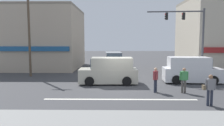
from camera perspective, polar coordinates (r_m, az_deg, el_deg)
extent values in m
plane|color=#3D3D3F|center=(16.39, 1.90, -6.28)|extent=(120.00, 120.00, 0.00)
cube|color=silver|center=(12.99, 2.18, -9.47)|extent=(9.00, 0.24, 0.01)
cube|color=tan|center=(29.55, -18.45, 5.86)|extent=(10.22, 9.57, 7.25)
cube|color=#1E5184|center=(25.01, -22.08, 3.46)|extent=(9.71, 0.24, 0.50)
cube|color=gray|center=(29.82, -18.69, 13.13)|extent=(10.22, 9.57, 0.30)
cylinder|color=brown|center=(22.49, -20.85, 7.94)|extent=(0.22, 0.22, 8.85)
cylinder|color=#47474C|center=(20.48, 22.61, 4.43)|extent=(0.18, 0.18, 6.20)
cylinder|color=#47474C|center=(20.04, 16.21, 12.79)|extent=(4.80, 0.46, 0.12)
cube|color=black|center=(20.14, 18.23, 11.55)|extent=(0.22, 0.25, 0.60)
sphere|color=red|center=(20.14, 17.91, 12.07)|extent=(0.12, 0.12, 0.12)
sphere|color=black|center=(20.12, 17.89, 11.56)|extent=(0.12, 0.12, 0.12)
sphere|color=black|center=(20.10, 17.87, 11.05)|extent=(0.12, 0.12, 0.12)
cube|color=black|center=(19.87, 14.10, 11.74)|extent=(0.22, 0.25, 0.60)
sphere|color=red|center=(19.87, 13.76, 12.27)|extent=(0.12, 0.12, 0.12)
sphere|color=black|center=(19.85, 13.75, 11.76)|extent=(0.12, 0.12, 0.12)
sphere|color=black|center=(19.84, 13.74, 11.24)|extent=(0.12, 0.12, 0.12)
cube|color=#B7B29E|center=(17.54, -1.01, -3.28)|extent=(4.65, 1.97, 1.10)
cube|color=#B7B29E|center=(17.42, -0.03, -0.03)|extent=(3.25, 1.89, 0.90)
cube|color=#475666|center=(17.47, -5.35, -0.03)|extent=(0.11, 1.66, 0.76)
cylinder|color=black|center=(16.76, -5.92, -4.79)|extent=(0.73, 0.22, 0.72)
cylinder|color=black|center=(18.56, -5.41, -3.75)|extent=(0.73, 0.22, 0.72)
cylinder|color=black|center=(16.74, 3.88, -4.78)|extent=(0.73, 0.22, 0.72)
cylinder|color=black|center=(18.55, 3.43, -3.74)|extent=(0.73, 0.22, 0.72)
cube|color=#999EA3|center=(25.74, 0.43, -0.40)|extent=(2.17, 4.72, 1.10)
cube|color=#999EA3|center=(25.95, 0.38, 1.87)|extent=(2.03, 3.32, 0.90)
cube|color=#475666|center=(24.34, 0.63, 1.61)|extent=(1.66, 0.18, 0.76)
cylinder|color=black|center=(24.44, 2.80, -1.44)|extent=(0.25, 0.73, 0.72)
cylinder|color=black|center=(24.32, -1.52, -1.48)|extent=(0.25, 0.73, 0.72)
cylinder|color=black|center=(27.26, 2.16, -0.70)|extent=(0.25, 0.73, 0.72)
cylinder|color=black|center=(27.15, -1.71, -0.72)|extent=(0.25, 0.73, 0.72)
cube|color=silver|center=(19.21, 20.11, -2.84)|extent=(4.71, 2.12, 1.10)
cube|color=silver|center=(19.02, 19.34, 0.13)|extent=(3.31, 1.99, 0.90)
cube|color=#475666|center=(19.50, 23.95, 0.09)|extent=(0.16, 1.66, 0.76)
cylinder|color=black|center=(20.55, 23.23, -3.27)|extent=(0.73, 0.24, 0.72)
cylinder|color=black|center=(18.84, 25.02, -4.13)|extent=(0.73, 0.24, 0.72)
cylinder|color=black|center=(19.81, 15.38, -3.33)|extent=(0.73, 0.24, 0.72)
cylinder|color=black|center=(18.04, 16.49, -4.24)|extent=(0.73, 0.24, 0.72)
cylinder|color=#232838|center=(12.78, 24.56, -8.28)|extent=(0.14, 0.14, 0.86)
cylinder|color=#232838|center=(12.72, 23.79, -8.31)|extent=(0.14, 0.14, 0.86)
cube|color=slate|center=(12.60, 24.31, -5.11)|extent=(0.37, 0.24, 0.58)
sphere|color=brown|center=(12.54, 24.39, -3.27)|extent=(0.22, 0.22, 0.22)
cylinder|color=slate|center=(12.69, 25.33, -5.09)|extent=(0.09, 0.09, 0.56)
cylinder|color=slate|center=(12.52, 23.28, -5.14)|extent=(0.09, 0.09, 0.56)
cube|color=brown|center=(12.57, 22.84, -5.89)|extent=(0.14, 0.29, 0.24)
cylinder|color=#232838|center=(14.99, 11.39, -5.85)|extent=(0.14, 0.14, 0.86)
cylinder|color=#232838|center=(14.82, 11.13, -5.98)|extent=(0.14, 0.14, 0.86)
cube|color=maroon|center=(14.78, 11.32, -3.18)|extent=(0.38, 0.42, 0.58)
sphere|color=tan|center=(14.72, 11.35, -1.60)|extent=(0.22, 0.22, 0.22)
cylinder|color=maroon|center=(15.00, 11.66, -3.05)|extent=(0.09, 0.09, 0.56)
cylinder|color=maroon|center=(14.56, 10.97, -3.31)|extent=(0.09, 0.09, 0.56)
cylinder|color=#4C4742|center=(15.18, 17.88, -5.87)|extent=(0.14, 0.14, 0.86)
cylinder|color=#4C4742|center=(15.24, 18.53, -5.85)|extent=(0.14, 0.14, 0.86)
cube|color=#3F8C4C|center=(15.09, 18.29, -3.18)|extent=(0.36, 0.22, 0.58)
sphere|color=#9E7051|center=(15.03, 18.34, -1.63)|extent=(0.22, 0.22, 0.22)
cylinder|color=#3F8C4C|center=(15.01, 17.42, -3.19)|extent=(0.09, 0.09, 0.56)
cylinder|color=#3F8C4C|center=(15.16, 19.15, -3.16)|extent=(0.09, 0.09, 0.56)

